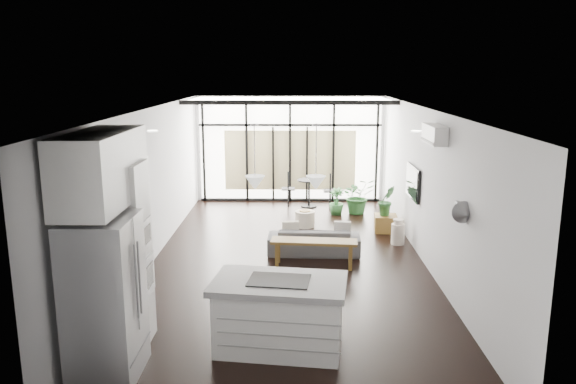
{
  "coord_description": "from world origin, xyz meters",
  "views": [
    {
      "loc": [
        0.12,
        -9.87,
        3.47
      ],
      "look_at": [
        0.0,
        0.3,
        1.25
      ],
      "focal_mm": 35.0,
      "sensor_mm": 36.0,
      "label": 1
    }
  ],
  "objects_px": {
    "fridge": "(105,298)",
    "pouf": "(305,219)",
    "island": "(279,315)",
    "tv": "(413,182)",
    "sofa": "(314,236)",
    "console_bench": "(314,253)",
    "milk_can": "(398,232)"
  },
  "relations": [
    {
      "from": "milk_can",
      "to": "fridge",
      "type": "bearing_deg",
      "value": -130.17
    },
    {
      "from": "tv",
      "to": "console_bench",
      "type": "bearing_deg",
      "value": -147.52
    },
    {
      "from": "island",
      "to": "sofa",
      "type": "height_order",
      "value": "island"
    },
    {
      "from": "fridge",
      "to": "pouf",
      "type": "distance_m",
      "value": 6.8
    },
    {
      "from": "console_bench",
      "to": "sofa",
      "type": "bearing_deg",
      "value": 93.17
    },
    {
      "from": "pouf",
      "to": "tv",
      "type": "bearing_deg",
      "value": -33.11
    },
    {
      "from": "fridge",
      "to": "console_bench",
      "type": "bearing_deg",
      "value": 55.88
    },
    {
      "from": "fridge",
      "to": "sofa",
      "type": "bearing_deg",
      "value": 60.34
    },
    {
      "from": "fridge",
      "to": "milk_can",
      "type": "xyz_separation_m",
      "value": [
        4.24,
        5.03,
        -0.68
      ]
    },
    {
      "from": "sofa",
      "to": "tv",
      "type": "height_order",
      "value": "tv"
    },
    {
      "from": "pouf",
      "to": "milk_can",
      "type": "relative_size",
      "value": 0.84
    },
    {
      "from": "console_bench",
      "to": "pouf",
      "type": "distance_m",
      "value": 2.64
    },
    {
      "from": "sofa",
      "to": "console_bench",
      "type": "distance_m",
      "value": 0.75
    },
    {
      "from": "island",
      "to": "sofa",
      "type": "distance_m",
      "value": 3.82
    },
    {
      "from": "milk_can",
      "to": "island",
      "type": "bearing_deg",
      "value": -117.58
    },
    {
      "from": "pouf",
      "to": "tv",
      "type": "height_order",
      "value": "tv"
    },
    {
      "from": "island",
      "to": "milk_can",
      "type": "xyz_separation_m",
      "value": [
        2.29,
        4.38,
        -0.19
      ]
    },
    {
      "from": "fridge",
      "to": "sofa",
      "type": "height_order",
      "value": "fridge"
    },
    {
      "from": "console_bench",
      "to": "tv",
      "type": "height_order",
      "value": "tv"
    },
    {
      "from": "pouf",
      "to": "console_bench",
      "type": "bearing_deg",
      "value": -87.53
    },
    {
      "from": "fridge",
      "to": "tv",
      "type": "distance_m",
      "value": 6.69
    },
    {
      "from": "console_bench",
      "to": "fridge",
      "type": "bearing_deg",
      "value": -118.97
    },
    {
      "from": "island",
      "to": "tv",
      "type": "relative_size",
      "value": 1.51
    },
    {
      "from": "sofa",
      "to": "fridge",
      "type": "bearing_deg",
      "value": 62.22
    },
    {
      "from": "fridge",
      "to": "sofa",
      "type": "xyz_separation_m",
      "value": [
        2.52,
        4.43,
        -0.6
      ]
    },
    {
      "from": "fridge",
      "to": "pouf",
      "type": "height_order",
      "value": "fridge"
    },
    {
      "from": "island",
      "to": "console_bench",
      "type": "height_order",
      "value": "island"
    },
    {
      "from": "sofa",
      "to": "pouf",
      "type": "bearing_deg",
      "value": -83.91
    },
    {
      "from": "sofa",
      "to": "console_bench",
      "type": "height_order",
      "value": "sofa"
    },
    {
      "from": "pouf",
      "to": "milk_can",
      "type": "xyz_separation_m",
      "value": [
        1.86,
        -1.29,
        0.09
      ]
    },
    {
      "from": "sofa",
      "to": "pouf",
      "type": "distance_m",
      "value": 1.9
    },
    {
      "from": "pouf",
      "to": "tv",
      "type": "distance_m",
      "value": 2.75
    }
  ]
}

